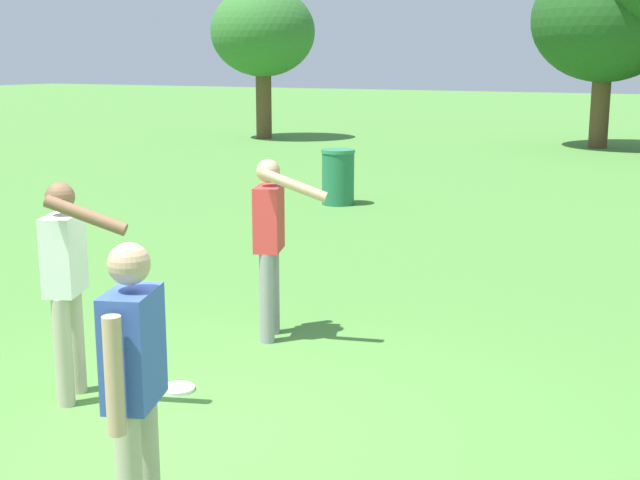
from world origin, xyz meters
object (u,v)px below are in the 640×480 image
(person_bystander, at_px, (67,274))
(person_thrower, at_px, (270,235))
(tree_tall_left, at_px, (263,33))
(frisbee, at_px, (177,388))
(tree_broad_center, at_px, (606,20))
(trash_can_beside_table, at_px, (338,177))
(person_catcher, at_px, (134,380))

(person_bystander, bearing_deg, person_thrower, 72.98)
(person_bystander, bearing_deg, tree_tall_left, 117.19)
(person_thrower, relative_size, tree_tall_left, 0.35)
(frisbee, relative_size, tree_broad_center, 0.05)
(person_thrower, bearing_deg, frisbee, -89.97)
(tree_tall_left, bearing_deg, trash_can_beside_table, -53.14)
(trash_can_beside_table, xyz_separation_m, tree_broad_center, (2.30, 12.01, 3.04))
(person_catcher, relative_size, tree_broad_center, 0.31)
(person_bystander, distance_m, tree_broad_center, 20.92)
(person_bystander, height_order, tree_tall_left, tree_tall_left)
(person_thrower, distance_m, tree_tall_left, 19.98)
(person_bystander, distance_m, tree_tall_left, 21.36)
(person_bystander, distance_m, trash_can_beside_table, 9.01)
(frisbee, bearing_deg, person_thrower, 90.03)
(trash_can_beside_table, bearing_deg, tree_tall_left, 126.86)
(person_bystander, relative_size, frisbee, 6.08)
(person_bystander, xyz_separation_m, trash_can_beside_table, (-2.10, 8.75, -0.48))
(frisbee, distance_m, trash_can_beside_table, 8.70)
(person_catcher, distance_m, tree_tall_left, 23.41)
(person_catcher, bearing_deg, person_bystander, 141.78)
(trash_can_beside_table, relative_size, tree_broad_center, 0.18)
(tree_broad_center, bearing_deg, person_catcher, -85.98)
(frisbee, bearing_deg, trash_can_beside_table, 108.03)
(tree_tall_left, relative_size, tree_broad_center, 0.89)
(person_thrower, bearing_deg, tree_broad_center, 91.16)
(tree_tall_left, xyz_separation_m, tree_broad_center, (9.91, 1.87, 0.27))
(person_bystander, relative_size, tree_tall_left, 0.35)
(person_thrower, bearing_deg, person_bystander, -107.02)
(person_catcher, distance_m, tree_broad_center, 22.35)
(frisbee, xyz_separation_m, tree_tall_left, (-10.29, 18.40, 3.24))
(person_thrower, height_order, trash_can_beside_table, person_thrower)
(tree_broad_center, bearing_deg, trash_can_beside_table, -100.86)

